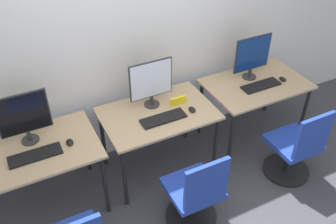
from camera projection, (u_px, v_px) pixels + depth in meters
The scene contains 17 objects.
ground_plane at pixel (174, 189), 3.77m from camera, with size 20.00×20.00×0.00m, color #3D3D42.
wall_back at pixel (135, 29), 3.52m from camera, with size 12.00×0.05×2.80m.
desk_left at pixel (36, 157), 3.21m from camera, with size 1.08×0.71×0.73m.
monitor_left at pixel (24, 116), 3.10m from camera, with size 0.44×0.15×0.48m.
keyboard_left at pixel (35, 155), 3.09m from camera, with size 0.43×0.15×0.02m.
mouse_left at pixel (70, 142), 3.21m from camera, with size 0.06×0.09×0.03m.
desk_center at pixel (158, 119), 3.63m from camera, with size 1.08×0.71×0.73m.
monitor_center at pixel (151, 82), 3.52m from camera, with size 0.44×0.15×0.48m.
keyboard_center at pixel (163, 118), 3.49m from camera, with size 0.43×0.15×0.02m.
mouse_center at pixel (192, 109), 3.59m from camera, with size 0.06×0.09×0.03m.
office_chair_center at pixel (195, 196), 3.25m from camera, with size 0.48×0.48×0.87m.
desk_right at pixel (255, 89), 4.05m from camera, with size 1.08×0.71×0.73m.
monitor_right at pixel (252, 56), 3.93m from camera, with size 0.44×0.15×0.48m.
keyboard_right at pixel (261, 85), 3.94m from camera, with size 0.43×0.15×0.02m.
mouse_right at pixel (283, 79), 4.03m from camera, with size 0.06×0.09×0.03m.
office_chair_right at pixel (295, 150), 3.73m from camera, with size 0.48×0.48×0.87m.
placard_center at pixel (178, 101), 3.66m from camera, with size 0.16×0.03×0.08m.
Camera 1 is at (-1.19, -2.23, 2.90)m, focal length 40.00 mm.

